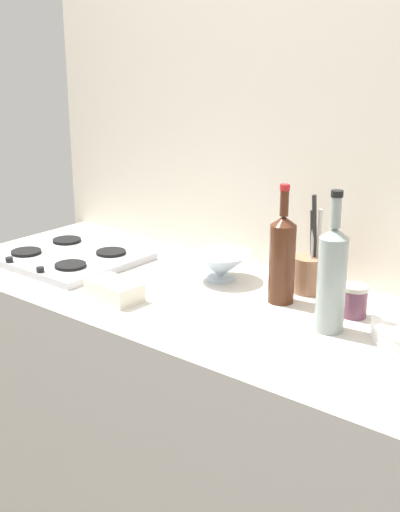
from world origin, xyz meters
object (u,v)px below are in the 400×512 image
stovetop_hob (69,256)px  wine_bottle_leftmost (282,257)px  condiment_jar_rear (355,301)px  mixing_bowl (221,265)px  wine_bottle_mid_left (332,277)px  utensil_crock (309,271)px  butter_dish (114,290)px

stovetop_hob → wine_bottle_leftmost: size_ratio=1.33×
stovetop_hob → condiment_jar_rear: condiment_jar_rear is taller
mixing_bowl → wine_bottle_mid_left: bearing=-16.2°
stovetop_hob → utensil_crock: utensil_crock is taller
wine_bottle_mid_left → mixing_bowl: bearing=163.8°
wine_bottle_leftmost → butter_dish: 0.49m
butter_dish → condiment_jar_rear: condiment_jar_rear is taller
mixing_bowl → utensil_crock: bearing=16.8°
mixing_bowl → butter_dish: (-0.14, -0.32, -0.02)m
stovetop_hob → butter_dish: 0.41m
wine_bottle_leftmost → condiment_jar_rear: bearing=8.5°
butter_dish → utensil_crock: size_ratio=0.54×
stovetop_hob → butter_dish: bearing=-22.2°
stovetop_hob → utensil_crock: bearing=17.5°
wine_bottle_leftmost → mixing_bowl: bearing=171.0°
wine_bottle_leftmost → utensil_crock: bearing=79.8°
stovetop_hob → mixing_bowl: (0.52, 0.17, 0.03)m
mixing_bowl → butter_dish: bearing=-113.0°
wine_bottle_leftmost → wine_bottle_mid_left: (0.20, -0.09, 0.01)m
utensil_crock → mixing_bowl: bearing=-163.2°
mixing_bowl → utensil_crock: 0.28m
wine_bottle_leftmost → mixing_bowl: 0.26m
wine_bottle_leftmost → utensil_crock: (0.02, 0.12, -0.07)m
wine_bottle_leftmost → wine_bottle_mid_left: size_ratio=0.93×
utensil_crock → condiment_jar_rear: (0.19, -0.09, -0.02)m
utensil_crock → butter_dish: bearing=-134.9°
stovetop_hob → condiment_jar_rear: size_ratio=5.13×
stovetop_hob → condiment_jar_rear: (0.98, 0.16, 0.03)m
stovetop_hob → wine_bottle_leftmost: (0.76, 0.13, 0.12)m
stovetop_hob → wine_bottle_mid_left: wine_bottle_mid_left is taller
wine_bottle_leftmost → butter_dish: bearing=-143.2°
mixing_bowl → condiment_jar_rear: bearing=-0.9°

